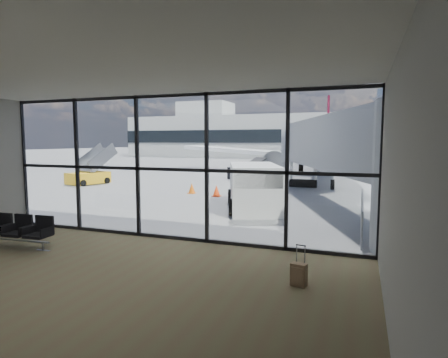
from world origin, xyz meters
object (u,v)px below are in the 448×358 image
Objects in this scene: suitcase at (299,275)px; airliner at (330,144)px; belt_loader at (245,172)px; seating_row at (20,229)px; mobile_stairs at (89,176)px; service_van at (254,187)px.

suitcase is 30.53m from airliner.
suitcase is at bearing -92.11° from airliner.
suitcase is at bearing -47.38° from belt_loader.
seating_row is at bearing -67.78° from belt_loader.
belt_loader is 12.14m from mobile_stairs.
service_van reaches higher than belt_loader.
belt_loader is (-7.78, 21.74, 0.30)m from suitcase.
service_van is at bearing 123.75° from suitcase.
suitcase is 9.06m from service_van.
suitcase is at bearing -6.08° from seating_row.
seating_row is 0.42× the size of service_van.
airliner reaches higher than belt_loader.
belt_loader reaches higher than suitcase.
airliner reaches higher than service_van.
mobile_stairs is (-9.17, 13.89, 0.03)m from seating_row.
belt_loader is at bearing 88.22° from service_van.
airliner is 6.96× the size of service_van.
airliner is at bearing 78.30° from belt_loader.
service_van is 1.31× the size of belt_loader.
airliner is (6.23, 30.17, 2.25)m from seating_row.
service_van is at bearing 55.40° from seating_row.
airliner is 9.87× the size of mobile_stairs.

